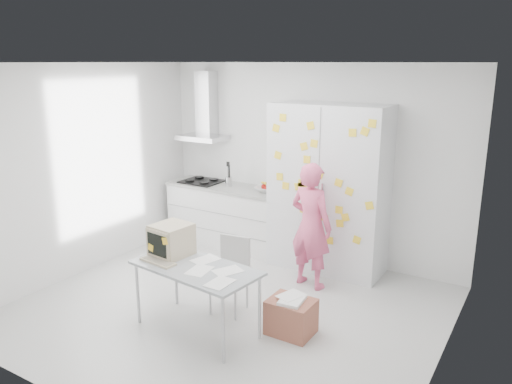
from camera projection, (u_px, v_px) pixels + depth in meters
The scene contains 10 objects.
floor at pixel (229, 310), 5.64m from camera, with size 4.50×4.00×0.02m, color silver.
walls at pixel (262, 180), 5.89m from camera, with size 4.52×4.01×2.70m.
ceiling at pixel (225, 63), 4.95m from camera, with size 4.50×4.00×0.02m, color white.
counter_run at pixel (227, 215), 7.53m from camera, with size 1.84×0.63×1.28m.
range_hood at pixel (205, 113), 7.49m from camera, with size 0.70×0.48×1.01m.
tall_cabinet at pixel (329, 189), 6.52m from camera, with size 1.50×0.68×2.20m.
person at pixel (311, 226), 6.05m from camera, with size 0.57×0.37×1.56m, color #E85A84.
desk at pixel (180, 251), 5.18m from camera, with size 1.39×0.81×1.05m.
chair at pixel (231, 270), 5.53m from camera, with size 0.43×0.43×0.84m.
cardboard_box at pixel (291, 316), 5.10m from camera, with size 0.46×0.38×0.40m.
Camera 1 is at (2.93, -4.21, 2.71)m, focal length 35.00 mm.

